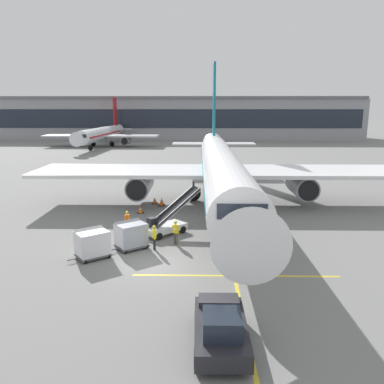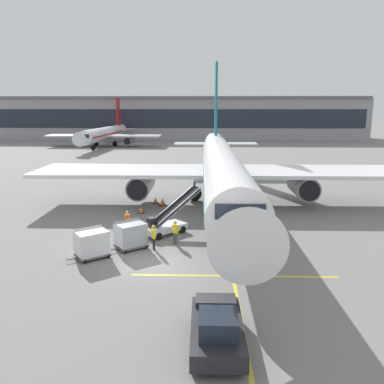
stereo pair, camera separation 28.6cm
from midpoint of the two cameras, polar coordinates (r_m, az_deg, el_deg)
ground_plane at (r=24.56m, az=-5.48°, el=-10.57°), size 600.00×600.00×0.00m
parked_airplane at (r=39.02m, az=4.57°, el=3.72°), size 36.97×46.85×15.78m
belt_loader at (r=30.01m, az=-3.45°, el=-4.44°), size 4.57×4.53×3.27m
baggage_cart_lead at (r=27.18m, az=-8.75°, el=-6.14°), size 2.65×2.49×1.91m
baggage_cart_second at (r=26.04m, az=-14.27°, el=-7.21°), size 2.65×2.49×1.91m
pushback_tug at (r=16.55m, az=4.23°, el=-19.37°), size 2.14×4.41×1.83m
ground_crew_by_loader at (r=26.68m, az=-5.35°, el=-6.40°), size 0.33×0.56×1.74m
ground_crew_by_carts at (r=27.58m, az=-2.20°, el=-5.73°), size 0.49×0.41×1.74m
ground_crew_marshaller at (r=30.53m, az=-9.23°, el=-4.10°), size 0.38×0.53×1.74m
ground_crew_wingwalker at (r=27.91m, az=-8.05°, el=-5.63°), size 0.38×0.53×1.74m
safety_cone_engine_keepout at (r=39.57m, az=-5.16°, el=-1.24°), size 0.58×0.58×0.66m
safety_cone_wingtip at (r=36.20m, az=-7.27°, el=-2.59°), size 0.56×0.56×0.64m
safety_cone_nose_mark at (r=38.76m, az=-4.14°, el=-1.44°), size 0.66×0.66×0.75m
apron_guidance_line_lead_in at (r=38.87m, az=4.43°, el=-1.95°), size 0.20×110.00×0.01m
apron_guidance_line_stop_bar at (r=23.06m, az=6.62°, el=-12.16°), size 12.00×0.20×0.01m
terminal_building at (r=128.14m, az=-1.70°, el=10.83°), size 114.25×22.11×13.00m
distant_airplane at (r=101.32m, az=-12.69°, el=8.31°), size 28.86×37.26×12.50m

